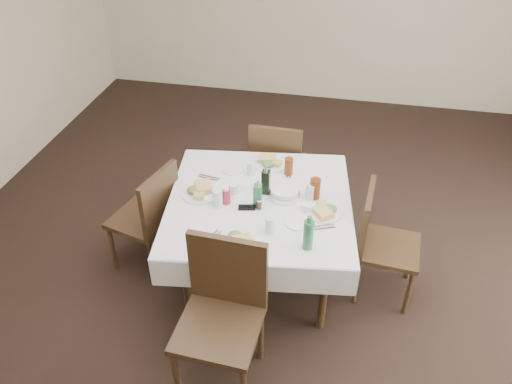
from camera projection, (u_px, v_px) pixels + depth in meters
ground_plane at (285, 292)px, 3.88m from camera, size 7.00×7.00×0.00m
room_shell at (295, 89)px, 2.86m from camera, size 6.04×7.04×2.80m
dining_table at (259, 209)px, 3.62m from camera, size 1.47×1.47×0.76m
chair_north at (277, 162)px, 4.38m from camera, size 0.45×0.45×0.94m
chair_south at (223, 306)px, 3.01m from camera, size 0.51×0.51×1.03m
chair_east at (378, 237)px, 3.62m from camera, size 0.46×0.46×0.91m
chair_west at (151, 214)px, 3.82m from camera, size 0.54×0.54×0.93m
meal_north at (269, 162)px, 3.93m from camera, size 0.26×0.26×0.06m
meal_south at (236, 242)px, 3.19m from camera, size 0.27×0.27×0.06m
meal_east at (325, 211)px, 3.44m from camera, size 0.25×0.25×0.06m
meal_west at (200, 191)px, 3.62m from camera, size 0.28×0.28×0.06m
side_plate_a at (233, 170)px, 3.88m from camera, size 0.16×0.16×0.01m
side_plate_b at (297, 223)px, 3.36m from camera, size 0.15×0.15×0.01m
water_n at (251, 168)px, 3.81m from camera, size 0.06×0.06×0.11m
water_s at (270, 225)px, 3.26m from camera, size 0.06×0.06×0.12m
water_e at (310, 192)px, 3.55m from camera, size 0.07×0.07×0.12m
water_w at (217, 198)px, 3.49m from camera, size 0.07×0.07×0.14m
iced_tea_a at (289, 166)px, 3.80m from camera, size 0.07×0.07×0.14m
iced_tea_b at (315, 189)px, 3.55m from camera, size 0.08×0.08×0.16m
bread_basket at (285, 193)px, 3.59m from camera, size 0.22×0.22×0.07m
oil_cruet_dark at (266, 181)px, 3.59m from camera, size 0.06×0.06×0.24m
oil_cruet_green at (258, 195)px, 3.47m from camera, size 0.05×0.05×0.23m
ketchup_bottle at (226, 196)px, 3.52m from camera, size 0.06×0.06×0.13m
salt_shaker at (257, 201)px, 3.51m from camera, size 0.03×0.03×0.08m
pepper_shaker at (259, 204)px, 3.47m from camera, size 0.04×0.04×0.08m
coffee_mug at (234, 189)px, 3.61m from camera, size 0.12×0.12×0.09m
sunglasses at (247, 207)px, 3.49m from camera, size 0.13×0.06×0.03m
green_bottle at (308, 234)px, 3.11m from camera, size 0.07×0.07×0.25m
sugar_caddy at (308, 208)px, 3.47m from camera, size 0.11×0.08×0.05m
cutlery_n at (289, 172)px, 3.85m from camera, size 0.05×0.16×0.01m
cutlery_s at (211, 238)px, 3.24m from camera, size 0.11×0.18×0.01m
cutlery_e at (322, 228)px, 3.33m from camera, size 0.18×0.11×0.01m
cutlery_w at (209, 178)px, 3.79m from camera, size 0.18×0.07×0.01m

